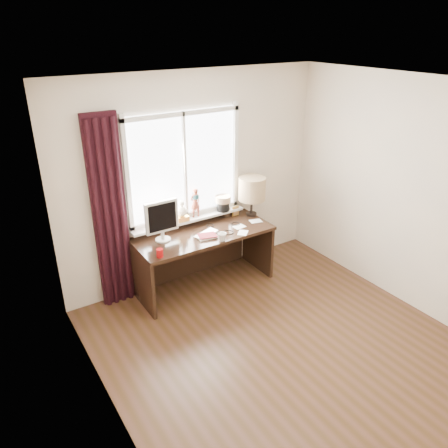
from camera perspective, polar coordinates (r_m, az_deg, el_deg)
floor at (r=4.66m, az=9.25°, el=-16.71°), size 3.50×4.00×0.00m
ceiling at (r=3.54m, az=12.22°, el=16.78°), size 3.50×4.00×0.00m
wall_back at (r=5.42m, az=-3.85°, el=5.81°), size 3.50×0.00×2.60m
wall_left at (r=3.14m, az=-14.17°, el=-10.19°), size 0.00×4.00×2.60m
wall_right at (r=5.20m, az=24.93°, el=2.62°), size 0.00×4.00×2.60m
laptop at (r=5.22m, az=-2.35°, el=-1.31°), size 0.37×0.30×0.03m
mug at (r=5.07m, az=-0.27°, el=-1.66°), size 0.14×0.14×0.10m
red_cup at (r=4.78m, az=-8.39°, el=-3.78°), size 0.07×0.07×0.09m
window at (r=5.31m, az=-4.97°, el=5.38°), size 1.52×0.22×1.40m
curtain at (r=5.00m, az=-14.66°, el=1.05°), size 0.38×0.09×2.25m
desk at (r=5.47m, az=-3.14°, el=-3.04°), size 1.70×0.70×0.75m
monitor at (r=5.03m, az=-8.14°, el=0.73°), size 0.40×0.18×0.49m
notebook_stack at (r=5.17m, az=-2.29°, el=-1.59°), size 0.25×0.20×0.03m
brush_holder at (r=5.70m, az=0.34°, el=1.58°), size 0.09×0.09×0.25m
icon_frame at (r=5.73m, az=1.52°, el=1.72°), size 0.10×0.03×0.13m
table_lamp at (r=5.64m, az=3.69°, el=4.57°), size 0.35×0.35×0.52m
loose_papers at (r=5.44m, az=2.89°, el=-0.35°), size 0.51×0.35×0.00m
desk_cables at (r=5.39m, az=0.26°, el=-0.51°), size 0.43×0.44×0.01m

